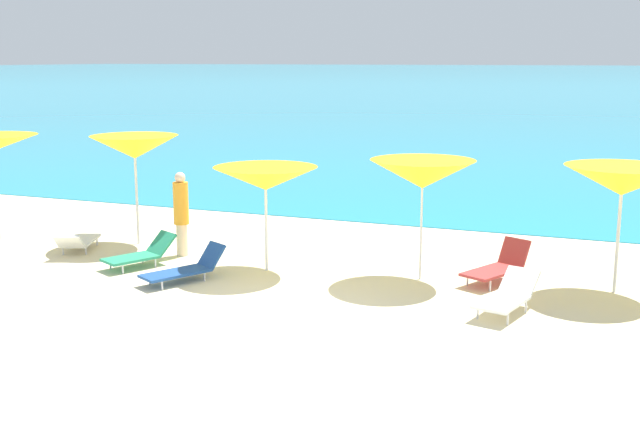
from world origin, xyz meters
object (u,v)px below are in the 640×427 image
Objects in this scene: lounge_chair_1 at (78,241)px; lounge_chair_3 at (186,268)px; umbrella_4 at (266,179)px; lounge_chair_5 at (498,266)px; umbrella_5 at (423,174)px; umbrella_6 at (622,181)px; lounge_chair_4 at (141,253)px; lounge_chair_2 at (507,295)px; beachgoer_1 at (181,211)px; umbrella_3 at (135,147)px.

lounge_chair_3 reaches higher than lounge_chair_1.
umbrella_4 is 4.64m from lounge_chair_5.
umbrella_4 is 1.23× the size of lounge_chair_3.
umbrella_5 reaches higher than lounge_chair_1.
umbrella_6 is 1.34× the size of lounge_chair_1.
umbrella_4 is 2.96m from lounge_chair_4.
lounge_chair_2 is (9.13, -0.87, 0.06)m from lounge_chair_1.
beachgoer_1 is at bearing 101.27° from lounge_chair_4.
lounge_chair_4 reaches higher than lounge_chair_1.
lounge_chair_2 is at bearing -38.58° from umbrella_5.
lounge_chair_5 reaches higher than lounge_chair_4.
umbrella_6 is (6.34, 0.90, 0.18)m from umbrella_4.
umbrella_3 is at bearing 151.90° from lounge_chair_4.
umbrella_6 is 2.98m from lounge_chair_2.
umbrella_5 is 7.55m from lounge_chair_1.
umbrella_3 is 2.78m from lounge_chair_4.
umbrella_3 reaches higher than umbrella_5.
umbrella_6 reaches higher than umbrella_4.
lounge_chair_3 reaches higher than lounge_chair_4.
lounge_chair_3 is (-5.81, -0.26, -0.05)m from lounge_chair_2.
lounge_chair_1 is 8.76m from lounge_chair_5.
lounge_chair_2 is at bearing 153.16° from lounge_chair_1.
beachgoer_1 is at bearing -21.73° from umbrella_3.
lounge_chair_4 is at bearing -170.07° from umbrella_6.
lounge_chair_4 is (-1.37, 0.59, 0.02)m from lounge_chair_3.
umbrella_3 reaches higher than lounge_chair_4.
umbrella_6 reaches higher than lounge_chair_5.
beachgoer_1 is (-5.08, -0.03, -1.04)m from umbrella_5.
beachgoer_1 is (-8.49, -0.46, -1.05)m from umbrella_6.
umbrella_5 reaches higher than lounge_chair_3.
lounge_chair_5 is (7.94, -0.23, -1.85)m from umbrella_3.
umbrella_6 is at bearing -151.92° from beachgoer_1.
umbrella_5 is 5.75m from lounge_chair_4.
umbrella_4 is 2.98m from umbrella_5.
umbrella_3 is at bearing 3.25° from beachgoer_1.
lounge_chair_4 reaches higher than lounge_chair_2.
lounge_chair_5 is (-0.42, 1.77, 0.01)m from lounge_chair_2.
umbrella_5 reaches higher than umbrella_6.
lounge_chair_3 is at bearing 139.75° from lounge_chair_1.
lounge_chair_2 is 0.91× the size of beachgoer_1.
lounge_chair_1 is 0.95× the size of beachgoer_1.
lounge_chair_3 is at bearing -41.51° from umbrella_3.
umbrella_4 is 1.33× the size of lounge_chair_4.
beachgoer_1 reaches higher than lounge_chair_1.
umbrella_6 is 1.39× the size of lounge_chair_2.
umbrella_3 is 2.35m from lounge_chair_1.
umbrella_6 is 1.27× the size of beachgoer_1.
umbrella_4 is (3.62, -1.03, -0.35)m from umbrella_3.
umbrella_4 is 5.07m from lounge_chair_2.
umbrella_6 is at bearing -0.74° from umbrella_3.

